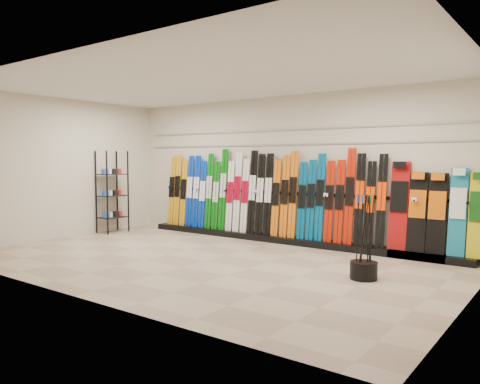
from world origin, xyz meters
The scene contains 13 objects.
floor centered at (0.00, 0.00, 0.00)m, with size 8.00×8.00×0.00m, color gray.
back_wall centered at (0.00, 2.50, 1.50)m, with size 8.00×8.00×0.00m, color beige.
left_wall centered at (-4.00, 0.00, 1.50)m, with size 5.00×5.00×0.00m, color beige.
right_wall centered at (4.00, 0.00, 1.50)m, with size 5.00×5.00×0.00m, color beige.
ceiling centered at (0.00, 0.00, 3.00)m, with size 8.00×8.00×0.00m, color silver.
ski_rack_base centered at (0.22, 2.28, 0.06)m, with size 8.00×0.40×0.12m, color black.
skis centered at (-0.45, 2.31, 0.94)m, with size 5.37×0.20×1.80m.
snowboards centered at (3.07, 2.35, 0.83)m, with size 1.60×0.24×1.54m.
accessory_rack centered at (-3.75, 1.08, 0.95)m, with size 0.40×0.60×1.89m, color black.
pole_bin centered at (2.58, 0.43, 0.12)m, with size 0.38×0.38×0.25m, color black.
ski_poles centered at (2.59, 0.45, 0.61)m, with size 0.23×0.25×1.18m.
slatwall_rail_0 centered at (0.00, 2.48, 2.00)m, with size 7.60×0.02×0.03m, color gray.
slatwall_rail_1 centered at (0.00, 2.48, 2.30)m, with size 7.60×0.02×0.03m, color gray.
Camera 1 is at (5.04, -5.86, 1.70)m, focal length 35.00 mm.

